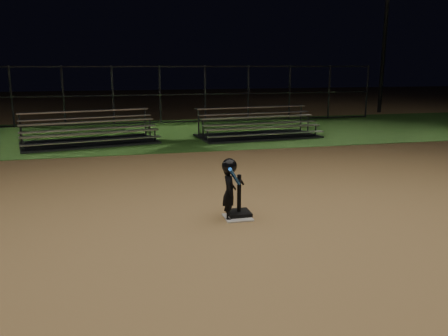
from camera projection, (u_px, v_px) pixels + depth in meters
ground at (238, 218)px, 7.71m from camera, size 80.00×80.00×0.00m
grass_strip at (169, 133)px, 17.19m from camera, size 60.00×8.00×0.01m
home_plate at (238, 217)px, 7.71m from camera, size 0.45×0.45×0.02m
batting_tee at (239, 208)px, 7.78m from camera, size 0.38×0.38×0.71m
child_batter at (229, 187)px, 7.54m from camera, size 0.42×0.60×1.04m
bleacher_left at (90, 137)px, 14.83m from camera, size 4.57×2.88×1.04m
bleacher_right at (258, 131)px, 16.22m from camera, size 4.38×2.42×1.03m
backstop_fence at (160, 95)px, 19.75m from camera, size 20.08×0.08×2.50m
light_pole_right at (387, 17)px, 23.49m from camera, size 0.90×0.53×8.30m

